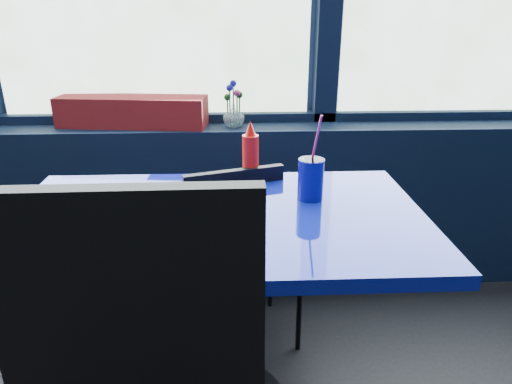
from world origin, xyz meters
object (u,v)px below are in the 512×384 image
at_px(chair_near_back, 244,246).
at_px(food_basket, 96,240).
at_px(near_table, 218,269).
at_px(flower_vase, 234,113).
at_px(soda_cup, 311,178).
at_px(ketchup_bottle, 251,154).
at_px(planter_box, 132,111).

relative_size(chair_near_back, food_basket, 2.94).
height_order(near_table, flower_vase, flower_vase).
xyz_separation_m(near_table, soda_cup, (0.29, 0.11, 0.25)).
xyz_separation_m(food_basket, soda_cup, (0.57, 0.32, 0.03)).
xyz_separation_m(flower_vase, ketchup_bottle, (0.06, -0.55, -0.02)).
bearing_deg(flower_vase, chair_near_back, -86.30).
relative_size(food_basket, soda_cup, 1.02).
bearing_deg(ketchup_bottle, soda_cup, -44.11).
relative_size(planter_box, food_basket, 2.44).
bearing_deg(food_basket, chair_near_back, 52.41).
distance_m(food_basket, soda_cup, 0.65).
bearing_deg(chair_near_back, planter_box, -65.26).
xyz_separation_m(near_table, planter_box, (-0.40, 0.87, 0.30)).
bearing_deg(chair_near_back, near_table, 58.44).
height_order(chair_near_back, ketchup_bottle, ketchup_bottle).
bearing_deg(food_basket, near_table, 33.10).
bearing_deg(soda_cup, chair_near_back, 131.96).
relative_size(chair_near_back, planter_box, 1.21).
distance_m(near_table, food_basket, 0.41).
relative_size(near_table, planter_box, 1.81).
bearing_deg(near_table, food_basket, -143.02).
bearing_deg(chair_near_back, flower_vase, -103.69).
relative_size(near_table, flower_vase, 5.83).
xyz_separation_m(food_basket, ketchup_bottle, (0.39, 0.49, 0.06)).
bearing_deg(food_basket, planter_box, 92.76).
height_order(planter_box, soda_cup, soda_cup).
bearing_deg(ketchup_bottle, planter_box, 130.87).
bearing_deg(near_table, flower_vase, 86.42).
height_order(near_table, planter_box, planter_box).
distance_m(near_table, planter_box, 1.01).
xyz_separation_m(near_table, ketchup_bottle, (0.11, 0.28, 0.27)).
xyz_separation_m(ketchup_bottle, soda_cup, (0.18, -0.17, -0.02)).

